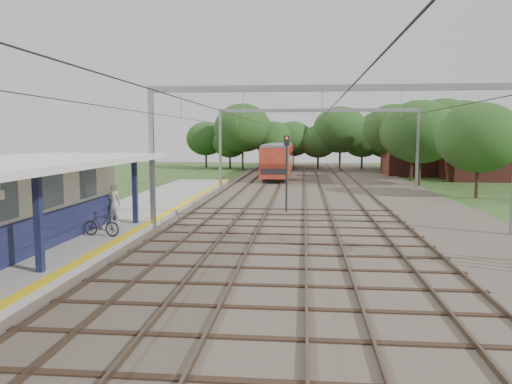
{
  "coord_description": "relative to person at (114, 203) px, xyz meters",
  "views": [
    {
      "loc": [
        2.37,
        -8.7,
        4.62
      ],
      "look_at": [
        -0.21,
        18.2,
        1.6
      ],
      "focal_mm": 35.0,
      "sensor_mm": 36.0,
      "label": 1
    }
  ],
  "objects": [
    {
      "name": "house_near",
      "position": [
        27.97,
        31.0,
        1.66
      ],
      "size": [
        7.0,
        6.12,
        7.89
      ],
      "color": "brown",
      "rests_on": "ground"
    },
    {
      "name": "platform",
      "position": [
        -0.53,
        -1.0,
        -1.15
      ],
      "size": [
        5.0,
        52.0,
        0.35
      ],
      "primitive_type": "cube",
      "color": "gray",
      "rests_on": "ground"
    },
    {
      "name": "catenary_system",
      "position": [
        10.35,
        10.28,
        4.19
      ],
      "size": [
        17.22,
        88.0,
        7.0
      ],
      "color": "gray",
      "rests_on": "ground"
    },
    {
      "name": "house_far",
      "position": [
        22.97,
        37.0,
        1.91
      ],
      "size": [
        8.0,
        6.12,
        8.66
      ],
      "color": "brown",
      "rests_on": "ground"
    },
    {
      "name": "bicycle",
      "position": [
        0.71,
        -3.34,
        -0.46
      ],
      "size": [
        1.78,
        0.81,
        1.03
      ],
      "primitive_type": "imported",
      "rotation": [
        0.0,
        0.0,
        1.38
      ],
      "color": "black",
      "rests_on": "platform"
    },
    {
      "name": "signal_post",
      "position": [
        8.32,
        6.03,
        1.69
      ],
      "size": [
        0.33,
        0.28,
        4.66
      ],
      "rotation": [
        0.0,
        0.0,
        -0.07
      ],
      "color": "black",
      "rests_on": "ground"
    },
    {
      "name": "ground",
      "position": [
        6.97,
        -15.0,
        -1.33
      ],
      "size": [
        160.0,
        160.0,
        0.0
      ],
      "primitive_type": "plane",
      "color": "#2D4C1E",
      "rests_on": "ground"
    },
    {
      "name": "yellow_stripe",
      "position": [
        1.72,
        -1.0,
        -0.97
      ],
      "size": [
        0.45,
        52.0,
        0.01
      ],
      "primitive_type": "cube",
      "color": "yellow",
      "rests_on": "platform"
    },
    {
      "name": "person",
      "position": [
        0.0,
        0.0,
        0.0
      ],
      "size": [
        0.8,
        0.62,
        1.95
      ],
      "primitive_type": "imported",
      "rotation": [
        0.0,
        0.0,
        2.9
      ],
      "color": "beige",
      "rests_on": "platform"
    },
    {
      "name": "train",
      "position": [
        6.47,
        40.99,
        0.74
      ],
      "size": [
        2.81,
        35.02,
        3.7
      ],
      "color": "black",
      "rests_on": "ballast_bed"
    },
    {
      "name": "tree_band",
      "position": [
        10.81,
        42.12,
        3.59
      ],
      "size": [
        31.72,
        30.88,
        8.82
      ],
      "color": "#382619",
      "rests_on": "ground"
    },
    {
      "name": "rail_tracks",
      "position": [
        8.47,
        15.0,
        -1.15
      ],
      "size": [
        11.8,
        88.0,
        0.15
      ],
      "color": "brown",
      "rests_on": "ballast_bed"
    },
    {
      "name": "ballast_bed",
      "position": [
        10.97,
        15.0,
        -1.28
      ],
      "size": [
        18.0,
        90.0,
        0.1
      ],
      "primitive_type": "cube",
      "color": "#473D33",
      "rests_on": "ground"
    }
  ]
}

